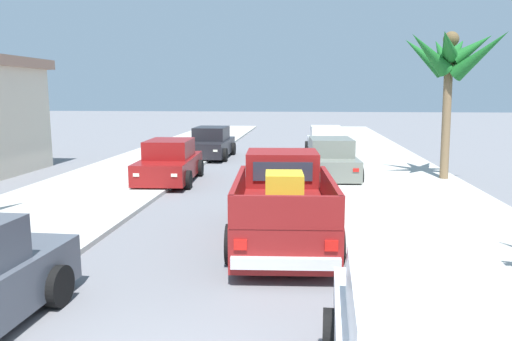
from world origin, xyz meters
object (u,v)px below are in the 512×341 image
(car_left_mid, at_px, (330,160))
(palm_tree_left_mid, at_px, (450,57))
(pickup_truck, at_px, (283,204))
(car_left_near, at_px, (211,144))
(car_right_mid, at_px, (326,142))
(car_right_far, at_px, (169,162))

(car_left_mid, height_order, palm_tree_left_mid, palm_tree_left_mid)
(pickup_truck, xyz_separation_m, car_left_near, (-4.15, 13.40, -0.08))
(palm_tree_left_mid, bearing_deg, car_right_mid, 120.40)
(pickup_truck, height_order, palm_tree_left_mid, palm_tree_left_mid)
(pickup_truck, distance_m, palm_tree_left_mid, 10.24)
(car_left_mid, relative_size, car_right_far, 1.00)
(car_left_near, xyz_separation_m, palm_tree_left_mid, (9.69, -5.62, 3.76))
(car_left_mid, relative_size, car_right_mid, 1.01)
(pickup_truck, relative_size, car_right_mid, 1.24)
(car_right_far, height_order, palm_tree_left_mid, palm_tree_left_mid)
(car_left_near, height_order, car_left_mid, same)
(car_left_mid, distance_m, car_right_far, 6.01)
(pickup_truck, bearing_deg, car_right_mid, 83.84)
(car_left_mid, bearing_deg, car_left_near, 136.01)
(car_left_near, height_order, car_right_mid, same)
(car_right_far, xyz_separation_m, palm_tree_left_mid, (9.95, 1.12, 3.76))
(pickup_truck, distance_m, car_left_mid, 8.13)
(car_right_mid, xyz_separation_m, car_right_far, (-5.98, -7.89, 0.00))
(car_left_near, bearing_deg, pickup_truck, -72.80)
(pickup_truck, height_order, car_left_near, pickup_truck)
(car_left_mid, xyz_separation_m, car_right_mid, (0.12, 6.56, 0.00))
(pickup_truck, height_order, car_right_far, pickup_truck)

